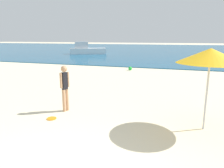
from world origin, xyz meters
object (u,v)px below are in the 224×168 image
(person_standing, at_px, (65,86))
(beach_umbrella, at_px, (210,56))
(boat_near, at_px, (87,50))
(beach_ball, at_px, (130,68))
(frisbee, at_px, (52,118))

(person_standing, relative_size, beach_umbrella, 0.71)
(beach_umbrella, bearing_deg, boat_near, 121.88)
(person_standing, height_order, beach_ball, person_standing)
(boat_near, relative_size, beach_umbrella, 2.51)
(person_standing, xyz_separation_m, boat_near, (-10.03, 23.02, -0.20))
(frisbee, relative_size, beach_umbrella, 0.13)
(boat_near, xyz_separation_m, beach_umbrella, (14.38, -23.12, 1.32))
(beach_ball, bearing_deg, frisbee, -89.87)
(boat_near, bearing_deg, beach_ball, -80.52)
(frisbee, bearing_deg, person_standing, 86.82)
(person_standing, relative_size, frisbee, 5.34)
(beach_ball, xyz_separation_m, beach_umbrella, (4.42, -9.74, 1.86))
(boat_near, bearing_deg, frisbee, -94.45)
(person_standing, relative_size, beach_ball, 5.53)
(beach_umbrella, bearing_deg, frisbee, -170.98)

